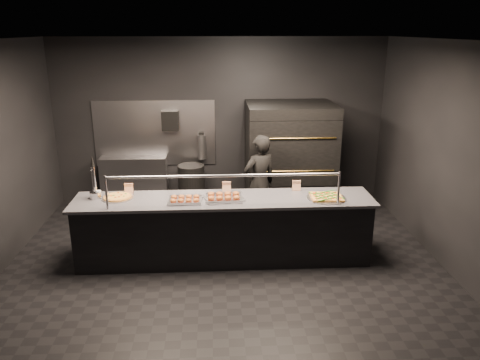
{
  "coord_description": "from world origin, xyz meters",
  "views": [
    {
      "loc": [
        -0.11,
        -5.99,
        3.13
      ],
      "look_at": [
        0.23,
        0.2,
        1.12
      ],
      "focal_mm": 35.0,
      "sensor_mm": 36.0,
      "label": 1
    }
  ],
  "objects_px": {
    "prep_shelf": "(135,181)",
    "slider_tray_b": "(224,197)",
    "beer_tap": "(95,186)",
    "trash_bin": "(192,187)",
    "round_pizza": "(118,197)",
    "square_pizza": "(326,197)",
    "service_counter": "(224,229)",
    "worker": "(259,183)",
    "pizza_oven": "(289,157)",
    "slider_tray_a": "(185,200)",
    "fire_extinguisher": "(202,147)",
    "towel_dispenser": "(170,121)"
  },
  "relations": [
    {
      "from": "pizza_oven",
      "to": "slider_tray_b",
      "type": "xyz_separation_m",
      "value": [
        -1.2,
        -1.93,
        -0.02
      ]
    },
    {
      "from": "prep_shelf",
      "to": "square_pizza",
      "type": "bearing_deg",
      "value": -38.58
    },
    {
      "from": "service_counter",
      "to": "fire_extinguisher",
      "type": "relative_size",
      "value": 8.12
    },
    {
      "from": "prep_shelf",
      "to": "towel_dispenser",
      "type": "height_order",
      "value": "towel_dispenser"
    },
    {
      "from": "slider_tray_a",
      "to": "slider_tray_b",
      "type": "height_order",
      "value": "slider_tray_b"
    },
    {
      "from": "prep_shelf",
      "to": "trash_bin",
      "type": "relative_size",
      "value": 1.5
    },
    {
      "from": "pizza_oven",
      "to": "service_counter",
      "type": "bearing_deg",
      "value": -122.27
    },
    {
      "from": "worker",
      "to": "slider_tray_a",
      "type": "bearing_deg",
      "value": 19.33
    },
    {
      "from": "pizza_oven",
      "to": "round_pizza",
      "type": "distance_m",
      "value": 3.21
    },
    {
      "from": "round_pizza",
      "to": "prep_shelf",
      "type": "bearing_deg",
      "value": 93.85
    },
    {
      "from": "prep_shelf",
      "to": "slider_tray_b",
      "type": "distance_m",
      "value": 2.89
    },
    {
      "from": "beer_tap",
      "to": "slider_tray_a",
      "type": "distance_m",
      "value": 1.25
    },
    {
      "from": "towel_dispenser",
      "to": "square_pizza",
      "type": "xyz_separation_m",
      "value": [
        2.3,
        -2.46,
        -0.61
      ]
    },
    {
      "from": "beer_tap",
      "to": "square_pizza",
      "type": "distance_m",
      "value": 3.16
    },
    {
      "from": "prep_shelf",
      "to": "worker",
      "type": "distance_m",
      "value": 2.55
    },
    {
      "from": "prep_shelf",
      "to": "round_pizza",
      "type": "height_order",
      "value": "round_pizza"
    },
    {
      "from": "service_counter",
      "to": "round_pizza",
      "type": "distance_m",
      "value": 1.53
    },
    {
      "from": "prep_shelf",
      "to": "square_pizza",
      "type": "xyz_separation_m",
      "value": [
        3.0,
        -2.39,
        0.49
      ]
    },
    {
      "from": "beer_tap",
      "to": "trash_bin",
      "type": "xyz_separation_m",
      "value": [
        1.2,
        1.96,
        -0.69
      ]
    },
    {
      "from": "prep_shelf",
      "to": "square_pizza",
      "type": "height_order",
      "value": "square_pizza"
    },
    {
      "from": "pizza_oven",
      "to": "prep_shelf",
      "type": "relative_size",
      "value": 1.59
    },
    {
      "from": "towel_dispenser",
      "to": "beer_tap",
      "type": "distance_m",
      "value": 2.48
    },
    {
      "from": "slider_tray_a",
      "to": "trash_bin",
      "type": "bearing_deg",
      "value": 90.53
    },
    {
      "from": "square_pizza",
      "to": "round_pizza",
      "type": "bearing_deg",
      "value": 176.65
    },
    {
      "from": "trash_bin",
      "to": "slider_tray_a",
      "type": "bearing_deg",
      "value": -89.47
    },
    {
      "from": "slider_tray_b",
      "to": "service_counter",
      "type": "bearing_deg",
      "value": 89.42
    },
    {
      "from": "square_pizza",
      "to": "worker",
      "type": "height_order",
      "value": "worker"
    },
    {
      "from": "square_pizza",
      "to": "worker",
      "type": "distance_m",
      "value": 1.41
    },
    {
      "from": "fire_extinguisher",
      "to": "round_pizza",
      "type": "bearing_deg",
      "value": -115.5
    },
    {
      "from": "slider_tray_a",
      "to": "square_pizza",
      "type": "distance_m",
      "value": 1.92
    },
    {
      "from": "service_counter",
      "to": "pizza_oven",
      "type": "distance_m",
      "value": 2.3
    },
    {
      "from": "fire_extinguisher",
      "to": "service_counter",
      "type": "bearing_deg",
      "value": -81.7
    },
    {
      "from": "service_counter",
      "to": "worker",
      "type": "bearing_deg",
      "value": 60.89
    },
    {
      "from": "towel_dispenser",
      "to": "slider_tray_a",
      "type": "height_order",
      "value": "towel_dispenser"
    },
    {
      "from": "slider_tray_b",
      "to": "square_pizza",
      "type": "bearing_deg",
      "value": -1.79
    },
    {
      "from": "round_pizza",
      "to": "slider_tray_b",
      "type": "bearing_deg",
      "value": -4.85
    },
    {
      "from": "trash_bin",
      "to": "slider_tray_b",
      "type": "bearing_deg",
      "value": -75.5
    },
    {
      "from": "beer_tap",
      "to": "round_pizza",
      "type": "relative_size",
      "value": 1.4
    },
    {
      "from": "towel_dispenser",
      "to": "square_pizza",
      "type": "height_order",
      "value": "towel_dispenser"
    },
    {
      "from": "slider_tray_b",
      "to": "trash_bin",
      "type": "distance_m",
      "value": 2.23
    },
    {
      "from": "prep_shelf",
      "to": "fire_extinguisher",
      "type": "xyz_separation_m",
      "value": [
        1.25,
        0.08,
        0.61
      ]
    },
    {
      "from": "pizza_oven",
      "to": "prep_shelf",
      "type": "height_order",
      "value": "pizza_oven"
    },
    {
      "from": "service_counter",
      "to": "pizza_oven",
      "type": "bearing_deg",
      "value": 57.73
    },
    {
      "from": "slider_tray_a",
      "to": "square_pizza",
      "type": "relative_size",
      "value": 0.86
    },
    {
      "from": "service_counter",
      "to": "slider_tray_a",
      "type": "height_order",
      "value": "service_counter"
    },
    {
      "from": "prep_shelf",
      "to": "beer_tap",
      "type": "bearing_deg",
      "value": -93.78
    },
    {
      "from": "fire_extinguisher",
      "to": "square_pizza",
      "type": "distance_m",
      "value": 3.03
    },
    {
      "from": "round_pizza",
      "to": "slider_tray_a",
      "type": "relative_size",
      "value": 0.95
    },
    {
      "from": "service_counter",
      "to": "towel_dispenser",
      "type": "height_order",
      "value": "towel_dispenser"
    },
    {
      "from": "prep_shelf",
      "to": "round_pizza",
      "type": "bearing_deg",
      "value": -86.15
    }
  ]
}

